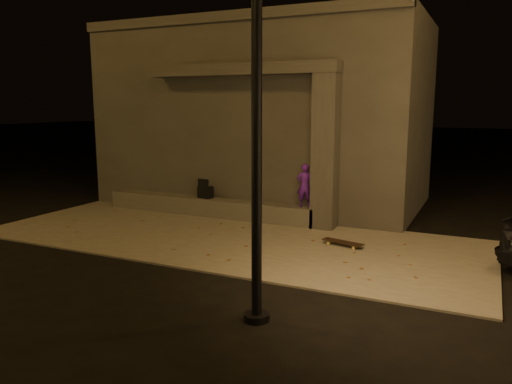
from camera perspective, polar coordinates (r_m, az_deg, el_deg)
The scene contains 9 objects.
ground at distance 9.52m, azimuth -9.24°, elevation -8.14°, with size 120.00×120.00×0.00m, color black.
sidewalk at distance 11.15m, azimuth -3.41°, elevation -5.21°, with size 11.00×4.40×0.04m, color slate.
building at distance 15.24m, azimuth 1.33°, elevation 8.75°, with size 9.00×5.10×5.22m.
ledge at distance 13.30m, azimuth -5.49°, elevation -1.66°, with size 6.00×0.55×0.45m, color #514F4A.
column at distance 11.76m, azimuth 7.96°, elevation 4.53°, with size 0.55×0.55×3.60m, color #3B3935.
canopy at distance 12.61m, azimuth -1.62°, elevation 13.81°, with size 5.00×0.70×0.28m, color #3B3935.
skateboarder at distance 12.02m, azimuth 5.59°, elevation 0.75°, with size 0.39×0.25×1.06m, color #591BB3.
backpack at distance 13.26m, azimuth -5.80°, elevation 0.08°, with size 0.40×0.29×0.52m.
skateboard at distance 10.54m, azimuth 9.89°, elevation -5.69°, with size 0.91×0.43×0.10m.
Camera 1 is at (5.17, -7.43, 2.95)m, focal length 35.00 mm.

